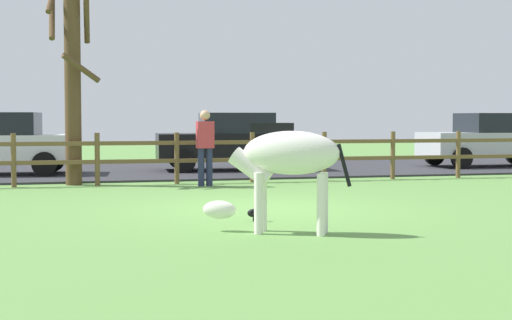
% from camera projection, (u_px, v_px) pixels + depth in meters
% --- Properties ---
extents(ground_plane, '(60.00, 60.00, 0.00)m').
position_uv_depth(ground_plane, '(257.00, 208.00, 12.79)').
color(ground_plane, '#5B8C42').
extents(parking_asphalt, '(28.00, 7.40, 0.05)m').
position_uv_depth(parking_asphalt, '(172.00, 170.00, 21.77)').
color(parking_asphalt, '#2D2D33').
rests_on(parking_asphalt, ground_plane).
extents(paddock_fence, '(21.03, 0.11, 1.15)m').
position_uv_depth(paddock_fence, '(177.00, 155.00, 17.44)').
color(paddock_fence, brown).
rests_on(paddock_fence, ground_plane).
extents(bare_tree, '(1.16, 1.16, 4.60)m').
position_uv_depth(bare_tree, '(72.00, 83.00, 17.06)').
color(bare_tree, '#513A23').
rests_on(bare_tree, ground_plane).
extents(zebra, '(1.79, 1.10, 1.41)m').
position_uv_depth(zebra, '(285.00, 161.00, 9.96)').
color(zebra, white).
rests_on(zebra, ground_plane).
extents(crow_on_grass, '(0.21, 0.10, 0.20)m').
position_uv_depth(crow_on_grass, '(254.00, 213.00, 11.14)').
color(crow_on_grass, black).
rests_on(crow_on_grass, ground_plane).
extents(parked_car_silver, '(4.04, 1.97, 1.56)m').
position_uv_depth(parked_car_silver, '(491.00, 139.00, 22.93)').
color(parked_car_silver, '#B7BABF').
rests_on(parked_car_silver, parking_asphalt).
extents(parked_car_black, '(4.12, 2.13, 1.56)m').
position_uv_depth(parked_car_black, '(232.00, 141.00, 21.32)').
color(parked_car_black, black).
rests_on(parked_car_black, parking_asphalt).
extents(visitor_near_fence, '(0.37, 0.24, 1.64)m').
position_uv_depth(visitor_near_fence, '(205.00, 144.00, 16.86)').
color(visitor_near_fence, '#232847').
rests_on(visitor_near_fence, ground_plane).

